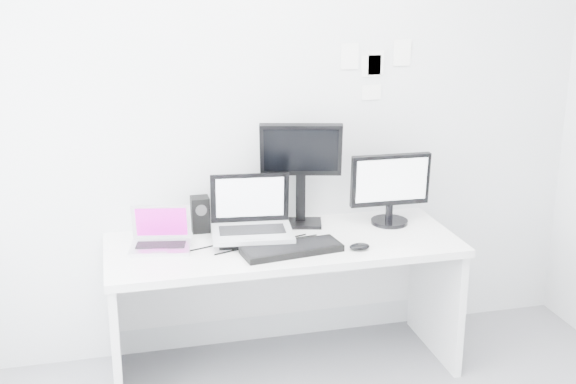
% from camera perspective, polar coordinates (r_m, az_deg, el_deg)
% --- Properties ---
extents(back_wall, '(3.60, 0.00, 3.60)m').
position_cam_1_polar(back_wall, '(3.99, -1.56, 6.31)').
color(back_wall, silver).
rests_on(back_wall, ground).
extents(desk, '(1.80, 0.70, 0.73)m').
position_cam_1_polar(desk, '(3.97, -0.35, -8.72)').
color(desk, white).
rests_on(desk, ground).
extents(macbook, '(0.33, 0.28, 0.22)m').
position_cam_1_polar(macbook, '(3.74, -9.79, -2.77)').
color(macbook, silver).
rests_on(macbook, desk).
extents(speaker, '(0.12, 0.12, 0.19)m').
position_cam_1_polar(speaker, '(3.97, -6.72, -1.70)').
color(speaker, black).
rests_on(speaker, desk).
extents(dell_laptop, '(0.44, 0.36, 0.34)m').
position_cam_1_polar(dell_laptop, '(3.78, -2.77, -1.37)').
color(dell_laptop, '#ABAEB3').
rests_on(dell_laptop, desk).
extents(rear_monitor, '(0.46, 0.26, 0.59)m').
position_cam_1_polar(rear_monitor, '(3.98, 0.98, 1.48)').
color(rear_monitor, black).
rests_on(rear_monitor, desk).
extents(samsung_monitor, '(0.44, 0.21, 0.40)m').
position_cam_1_polar(samsung_monitor, '(4.07, 7.86, 0.29)').
color(samsung_monitor, black).
rests_on(samsung_monitor, desk).
extents(keyboard, '(0.51, 0.24, 0.03)m').
position_cam_1_polar(keyboard, '(3.68, 0.29, -4.40)').
color(keyboard, black).
rests_on(keyboard, desk).
extents(mouse, '(0.11, 0.07, 0.03)m').
position_cam_1_polar(mouse, '(3.73, 5.49, -4.17)').
color(mouse, black).
rests_on(mouse, desk).
extents(wall_note_0, '(0.10, 0.00, 0.14)m').
position_cam_1_polar(wall_note_0, '(4.06, 4.74, 10.31)').
color(wall_note_0, white).
rests_on(wall_note_0, back_wall).
extents(wall_note_1, '(0.09, 0.00, 0.13)m').
position_cam_1_polar(wall_note_1, '(4.12, 6.74, 9.78)').
color(wall_note_1, white).
rests_on(wall_note_1, back_wall).
extents(wall_note_2, '(0.10, 0.00, 0.14)m').
position_cam_1_polar(wall_note_2, '(4.16, 8.73, 10.48)').
color(wall_note_2, white).
rests_on(wall_note_2, back_wall).
extents(wall_note_3, '(0.11, 0.00, 0.08)m').
position_cam_1_polar(wall_note_3, '(4.13, 6.40, 7.58)').
color(wall_note_3, white).
rests_on(wall_note_3, back_wall).
extents(wall_note_4, '(0.11, 0.00, 0.12)m').
position_cam_1_polar(wall_note_4, '(4.11, 6.38, 9.56)').
color(wall_note_4, white).
rests_on(wall_note_4, back_wall).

